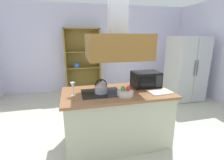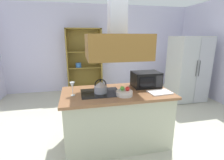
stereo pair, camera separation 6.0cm
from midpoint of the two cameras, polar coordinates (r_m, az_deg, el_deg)
ground_plane at (r=3.18m, az=5.29°, el=-18.70°), size 7.80×7.80×0.00m
wall_back at (r=5.59m, az=-3.76°, el=10.72°), size 6.00×0.12×2.70m
kitchen_island at (r=2.82m, az=2.17°, el=-12.63°), size 1.71×0.90×0.90m
range_hood at (r=2.50m, az=2.46°, el=14.12°), size 0.90×0.70×1.28m
refrigerator at (r=5.04m, az=24.76°, el=3.45°), size 0.90×0.77×1.75m
dish_cabinet at (r=5.38m, az=-9.09°, el=5.34°), size 1.08×0.40×1.98m
kettle at (r=2.56m, az=-3.27°, el=-2.44°), size 0.20×0.20×0.22m
cutting_board at (r=2.70m, az=16.62°, el=-4.05°), size 0.36×0.27×0.02m
microwave at (r=2.93m, az=12.11°, el=0.23°), size 0.46×0.35×0.26m
wine_glass_on_counter at (r=2.49m, az=-12.72°, el=-1.90°), size 0.08×0.08×0.21m
fruit_bowl at (r=2.48m, az=5.00°, el=-4.34°), size 0.24×0.24×0.13m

